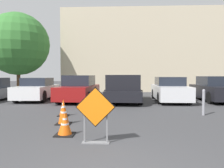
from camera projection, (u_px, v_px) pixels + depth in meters
ground_plane at (117, 102)px, 13.10m from camera, size 96.00×96.00×0.00m
road_closed_sign at (95, 113)px, 5.08m from camera, size 0.94×0.20×1.33m
traffic_cone_nearest at (65, 125)px, 5.83m from camera, size 0.50×0.50×0.59m
traffic_cone_second at (64, 113)px, 7.15m from camera, size 0.47×0.47×0.78m
traffic_cone_third at (63, 108)px, 8.59m from camera, size 0.41×0.41×0.66m
parked_car_second at (37, 89)px, 14.20m from camera, size 2.00×4.50×1.44m
parked_car_third at (79, 89)px, 13.65m from camera, size 2.11×4.71×1.60m
pickup_truck at (124, 90)px, 13.06m from camera, size 2.23×5.10×1.62m
parked_car_fourth at (170, 90)px, 13.53m from camera, size 1.95×4.67×1.50m
parked_car_fifth at (215, 90)px, 13.52m from camera, size 1.91×4.39×1.54m
bollard_nearest at (204, 102)px, 8.72m from camera, size 0.12×0.12×1.05m
building_facade_backdrop at (148, 52)px, 23.23m from camera, size 17.42×5.00×8.17m
street_tree_behind_lot at (18, 44)px, 19.69m from camera, size 5.60×5.60×7.23m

